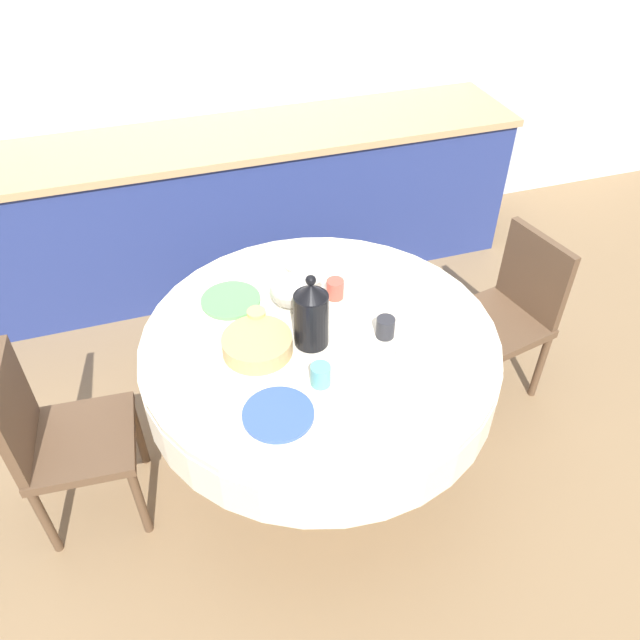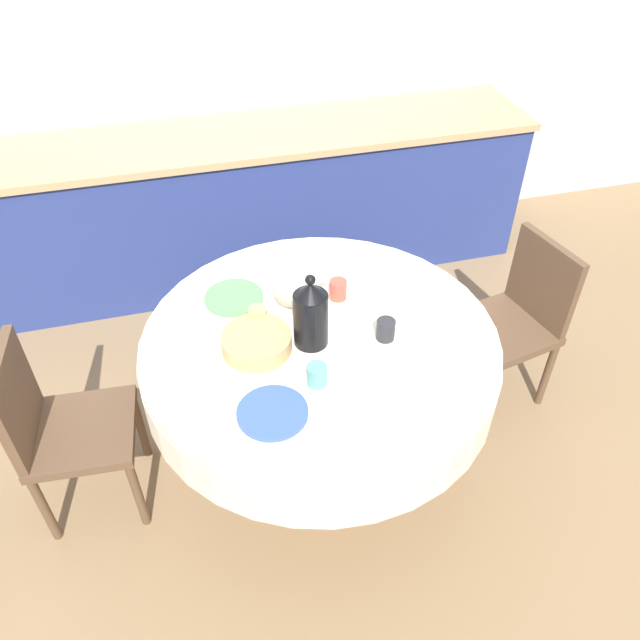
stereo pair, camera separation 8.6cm
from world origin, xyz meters
name	(u,v)px [view 2 (the right image)]	position (x,y,z in m)	size (l,w,h in m)	color
ground_plane	(320,458)	(0.00, 0.00, 0.00)	(12.00, 12.00, 0.00)	#8E704C
wall_back	(229,34)	(0.00, 1.90, 1.30)	(7.00, 0.05, 2.60)	silver
kitchen_counter	(252,204)	(0.00, 1.56, 0.44)	(3.24, 0.64, 0.88)	navy
dining_table	(320,359)	(0.00, 0.00, 0.63)	(1.36, 1.36, 0.75)	olive
chair_left	(517,316)	(1.00, 0.20, 0.47)	(0.47, 0.47, 0.83)	brown
chair_right	(59,425)	(-1.01, 0.07, 0.47)	(0.43, 0.43, 0.83)	brown
plate_near_left	(272,413)	(-0.25, -0.33, 0.76)	(0.24, 0.24, 0.01)	#3856AD
cup_near_left	(317,375)	(-0.07, -0.23, 0.79)	(0.07, 0.07, 0.08)	#5BA39E
plate_near_right	(427,364)	(0.33, -0.25, 0.76)	(0.24, 0.24, 0.01)	white
cup_near_right	(386,330)	(0.23, -0.07, 0.79)	(0.07, 0.07, 0.08)	#28282D
plate_far_left	(234,297)	(-0.28, 0.31, 0.76)	(0.24, 0.24, 0.01)	#5BA85B
cup_far_left	(258,317)	(-0.21, 0.12, 0.79)	(0.07, 0.07, 0.08)	#DBB766
plate_far_right	(382,282)	(0.33, 0.25, 0.76)	(0.24, 0.24, 0.01)	white
cup_far_right	(338,289)	(0.13, 0.21, 0.79)	(0.07, 0.07, 0.08)	#CC4C3D
coffee_carafe	(311,315)	(-0.04, -0.02, 0.89)	(0.13, 0.13, 0.31)	black
teapot	(293,287)	(-0.05, 0.20, 0.85)	(0.23, 0.16, 0.21)	silver
bread_basket	(256,342)	(-0.24, -0.01, 0.79)	(0.26, 0.26, 0.07)	tan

